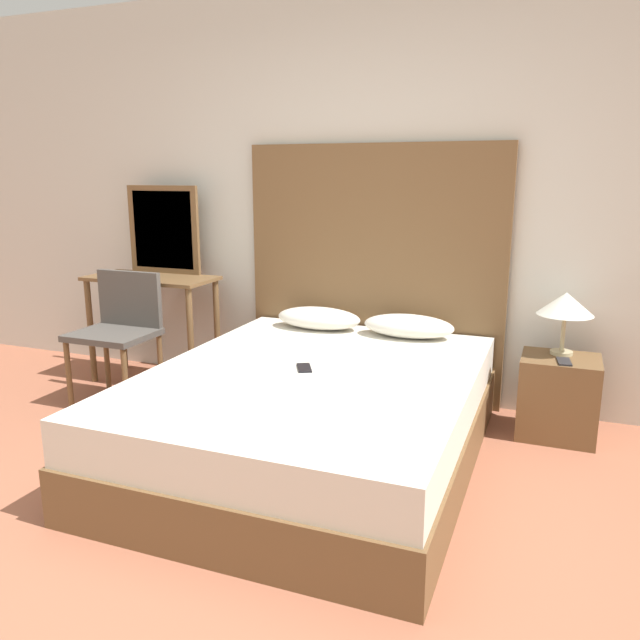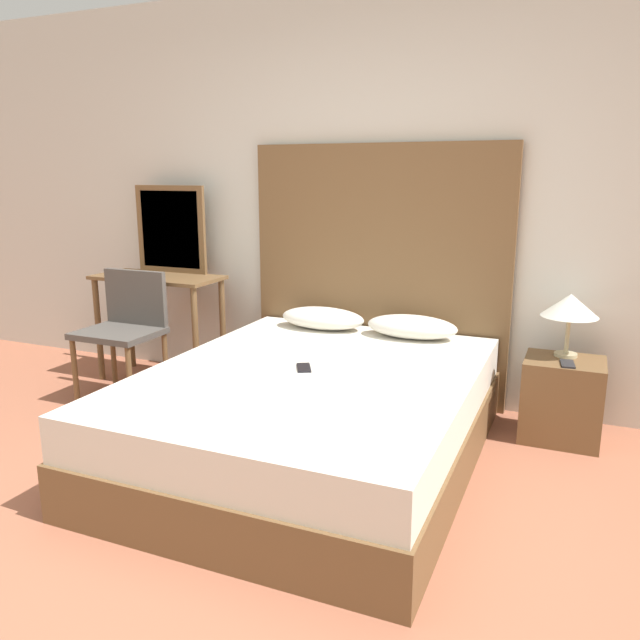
{
  "view_description": "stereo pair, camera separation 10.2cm",
  "coord_description": "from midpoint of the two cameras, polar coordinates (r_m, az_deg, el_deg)",
  "views": [
    {
      "loc": [
        1.25,
        -1.68,
        1.5
      ],
      "look_at": [
        0.08,
        1.32,
        0.75
      ],
      "focal_mm": 35.0,
      "sensor_mm": 36.0,
      "label": 1
    },
    {
      "loc": [
        1.34,
        -1.64,
        1.5
      ],
      "look_at": [
        0.08,
        1.32,
        0.75
      ],
      "focal_mm": 35.0,
      "sensor_mm": 36.0,
      "label": 2
    }
  ],
  "objects": [
    {
      "name": "wall_back",
      "position": [
        4.24,
        3.54,
        11.14
      ],
      "size": [
        10.0,
        0.06,
        2.7
      ],
      "color": "silver",
      "rests_on": "ground_plane"
    },
    {
      "name": "chair",
      "position": [
        4.35,
        -18.46,
        -0.43
      ],
      "size": [
        0.51,
        0.43,
        0.87
      ],
      "color": "#4C4742",
      "rests_on": "ground_plane"
    },
    {
      "name": "headboard",
      "position": [
        4.19,
        4.17,
        4.21
      ],
      "size": [
        1.75,
        0.05,
        1.7
      ],
      "color": "brown",
      "rests_on": "ground_plane"
    },
    {
      "name": "pillow_left",
      "position": [
        4.14,
        -0.83,
        0.17
      ],
      "size": [
        0.57,
        0.29,
        0.14
      ],
      "color": "silver",
      "rests_on": "bed"
    },
    {
      "name": "table_lamp",
      "position": [
        3.82,
        20.83,
        1.28
      ],
      "size": [
        0.32,
        0.32,
        0.37
      ],
      "color": "tan",
      "rests_on": "nightstand"
    },
    {
      "name": "bed",
      "position": [
        3.36,
        -1.54,
        -8.72
      ],
      "size": [
        1.66,
        2.12,
        0.5
      ],
      "color": "brown",
      "rests_on": "ground_plane"
    },
    {
      "name": "vanity_desk",
      "position": [
        4.67,
        -15.71,
        1.93
      ],
      "size": [
        0.93,
        0.43,
        0.78
      ],
      "color": "brown",
      "rests_on": "ground_plane"
    },
    {
      "name": "nightstand",
      "position": [
        3.88,
        20.22,
        -6.62
      ],
      "size": [
        0.43,
        0.37,
        0.48
      ],
      "color": "brown",
      "rests_on": "ground_plane"
    },
    {
      "name": "phone_on_nightstand",
      "position": [
        3.72,
        20.69,
        -3.57
      ],
      "size": [
        0.09,
        0.16,
        0.01
      ],
      "color": "#232328",
      "rests_on": "nightstand"
    },
    {
      "name": "ground_plane",
      "position": [
        2.58,
        -14.68,
        -22.79
      ],
      "size": [
        16.0,
        16.0,
        0.0
      ],
      "primitive_type": "plane",
      "color": "#9E5B42"
    },
    {
      "name": "vanity_mirror",
      "position": [
        4.76,
        -14.71,
        7.98
      ],
      "size": [
        0.58,
        0.03,
        0.64
      ],
      "color": "brown",
      "rests_on": "vanity_desk"
    },
    {
      "name": "phone_on_bed",
      "position": [
        3.31,
        -2.34,
        -4.4
      ],
      "size": [
        0.13,
        0.17,
        0.01
      ],
      "color": "black",
      "rests_on": "bed"
    },
    {
      "name": "pillow_right",
      "position": [
        3.96,
        7.37,
        -0.55
      ],
      "size": [
        0.57,
        0.29,
        0.14
      ],
      "color": "silver",
      "rests_on": "bed"
    }
  ]
}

